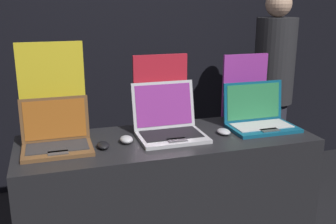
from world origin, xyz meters
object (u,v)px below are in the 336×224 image
object	(u,v)px
laptop_front	(57,138)
mouse_middle	(126,140)
promo_stand_back	(244,88)
mouse_back	(224,132)
promo_stand_middle	(160,93)
laptop_middle	(169,124)
laptop_back	(259,117)
person_bystander	(272,94)
mouse_front	(103,145)
promo_stand_front	(53,93)

from	to	relation	value
laptop_front	mouse_middle	bearing A→B (deg)	-3.59
laptop_front	promo_stand_back	bearing A→B (deg)	10.05
mouse_middle	mouse_back	bearing A→B (deg)	-2.51
mouse_middle	promo_stand_middle	world-z (taller)	promo_stand_middle
laptop_middle	laptop_back	bearing A→B (deg)	-2.06
laptop_middle	promo_stand_middle	size ratio (longest dim) A/B	0.84
laptop_front	laptop_back	size ratio (longest dim) A/B	0.89
promo_stand_middle	person_bystander	bearing A→B (deg)	27.57
laptop_back	promo_stand_back	distance (m)	0.24
promo_stand_middle	laptop_back	distance (m)	0.61
mouse_front	mouse_middle	size ratio (longest dim) A/B	1.12
mouse_front	promo_stand_front	bearing A→B (deg)	131.76
mouse_front	promo_stand_front	world-z (taller)	promo_stand_front
mouse_middle	person_bystander	distance (m)	1.62
laptop_front	mouse_front	distance (m)	0.24
promo_stand_front	person_bystander	size ratio (longest dim) A/B	0.31
laptop_back	laptop_middle	bearing A→B (deg)	177.94
mouse_middle	laptop_back	xyz separation A→B (m)	(0.82, 0.03, 0.04)
promo_stand_middle	mouse_back	size ratio (longest dim) A/B	4.44
mouse_front	mouse_back	size ratio (longest dim) A/B	1.05
promo_stand_back	person_bystander	distance (m)	0.84
promo_stand_front	laptop_front	bearing A→B (deg)	-90.00
promo_stand_middle	mouse_middle	bearing A→B (deg)	-139.84
laptop_back	promo_stand_back	world-z (taller)	promo_stand_back
promo_stand_front	laptop_middle	bearing A→B (deg)	-15.13
promo_stand_front	laptop_middle	distance (m)	0.66
laptop_front	person_bystander	size ratio (longest dim) A/B	0.20
mouse_back	promo_stand_back	bearing A→B (deg)	44.96
laptop_front	promo_stand_back	size ratio (longest dim) A/B	0.84
laptop_front	mouse_middle	xyz separation A→B (m)	(0.36, -0.02, -0.04)
mouse_front	laptop_back	distance (m)	0.96
person_bystander	promo_stand_front	bearing A→B (deg)	-161.30
laptop_middle	mouse_front	bearing A→B (deg)	-167.00
mouse_middle	laptop_front	bearing A→B (deg)	176.41
laptop_back	person_bystander	world-z (taller)	person_bystander
laptop_front	laptop_back	distance (m)	1.18
promo_stand_middle	person_bystander	distance (m)	1.31
laptop_middle	mouse_back	world-z (taller)	laptop_middle
mouse_middle	person_bystander	size ratio (longest dim) A/B	0.05
promo_stand_middle	laptop_back	world-z (taller)	promo_stand_middle
promo_stand_back	mouse_back	bearing A→B (deg)	-135.04
promo_stand_middle	promo_stand_back	xyz separation A→B (m)	(0.57, 0.02, -0.01)
promo_stand_front	laptop_middle	world-z (taller)	promo_stand_front
laptop_front	laptop_back	bearing A→B (deg)	0.39
laptop_back	mouse_back	size ratio (longest dim) A/B	3.96
promo_stand_front	laptop_back	distance (m)	1.21
laptop_front	promo_stand_middle	world-z (taller)	promo_stand_middle
mouse_back	person_bystander	bearing A→B (deg)	45.09
laptop_back	laptop_front	bearing A→B (deg)	-179.61
promo_stand_front	laptop_back	size ratio (longest dim) A/B	1.35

